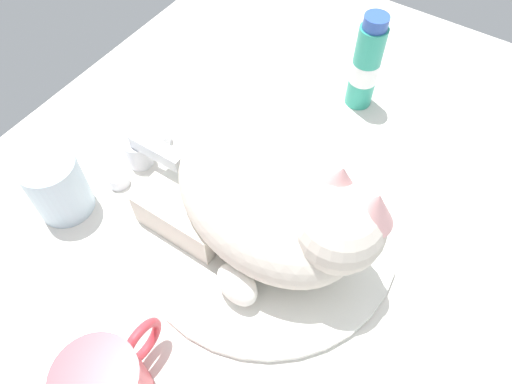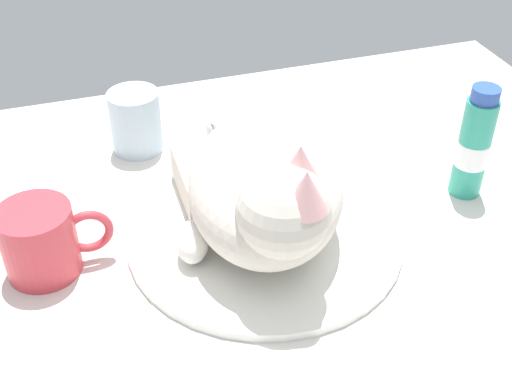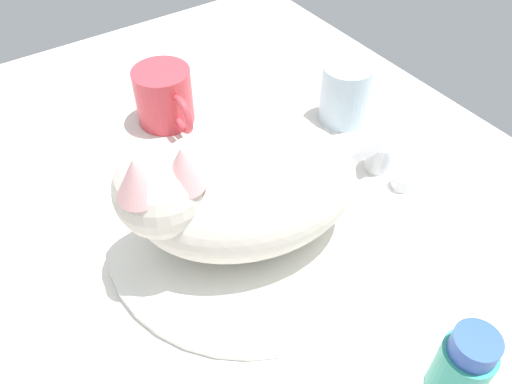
{
  "view_description": "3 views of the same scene",
  "coord_description": "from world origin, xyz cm",
  "px_view_note": "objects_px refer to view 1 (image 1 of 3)",
  "views": [
    {
      "loc": [
        -26.79,
        -16.09,
        53.01
      ],
      "look_at": [
        0.82,
        2.08,
        6.23
      ],
      "focal_mm": 33.82,
      "sensor_mm": 36.0,
      "label": 1
    },
    {
      "loc": [
        -19.75,
        -58.22,
        52.86
      ],
      "look_at": [
        -0.55,
        1.76,
        5.63
      ],
      "focal_mm": 47.43,
      "sensor_mm": 36.0,
      "label": 2
    },
    {
      "loc": [
        34.08,
        -21.96,
        47.6
      ],
      "look_at": [
        0.2,
        1.0,
        6.56
      ],
      "focal_mm": 36.75,
      "sensor_mm": 36.0,
      "label": 3
    }
  ],
  "objects_px": {
    "faucet": "(144,153)",
    "toothpaste_bottle": "(366,65)",
    "cat": "(274,204)",
    "rinse_cup": "(57,186)"
  },
  "relations": [
    {
      "from": "cat",
      "to": "toothpaste_bottle",
      "type": "bearing_deg",
      "value": 4.25
    },
    {
      "from": "cat",
      "to": "faucet",
      "type": "bearing_deg",
      "value": 88.67
    },
    {
      "from": "faucet",
      "to": "cat",
      "type": "distance_m",
      "value": 0.22
    },
    {
      "from": "faucet",
      "to": "toothpaste_bottle",
      "type": "relative_size",
      "value": 0.78
    },
    {
      "from": "faucet",
      "to": "toothpaste_bottle",
      "type": "distance_m",
      "value": 0.34
    },
    {
      "from": "faucet",
      "to": "toothpaste_bottle",
      "type": "xyz_separation_m",
      "value": [
        0.28,
        -0.19,
        0.04
      ]
    },
    {
      "from": "faucet",
      "to": "toothpaste_bottle",
      "type": "height_order",
      "value": "toothpaste_bottle"
    },
    {
      "from": "cat",
      "to": "rinse_cup",
      "type": "distance_m",
      "value": 0.28
    },
    {
      "from": "faucet",
      "to": "cat",
      "type": "xyz_separation_m",
      "value": [
        -0.0,
        -0.21,
        0.05
      ]
    },
    {
      "from": "toothpaste_bottle",
      "to": "faucet",
      "type": "bearing_deg",
      "value": 145.61
    }
  ]
}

